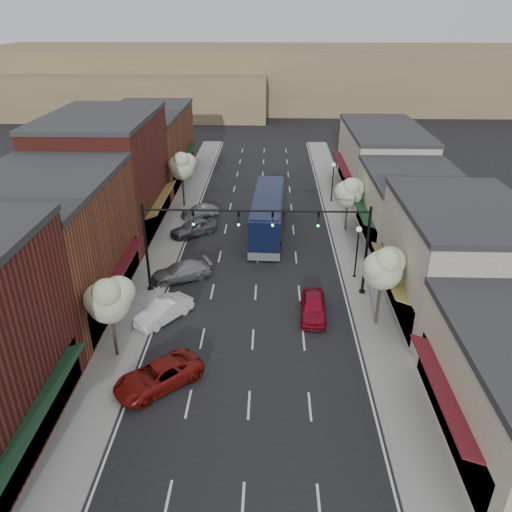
# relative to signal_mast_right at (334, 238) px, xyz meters

# --- Properties ---
(ground) EXTENTS (160.00, 160.00, 0.00)m
(ground) POSITION_rel_signal_mast_right_xyz_m (-5.62, -8.00, -4.62)
(ground) COLOR black
(ground) RESTS_ON ground
(sidewalk_left) EXTENTS (2.80, 73.00, 0.15)m
(sidewalk_left) POSITION_rel_signal_mast_right_xyz_m (-14.02, 10.50, -4.55)
(sidewalk_left) COLOR gray
(sidewalk_left) RESTS_ON ground
(sidewalk_right) EXTENTS (2.80, 73.00, 0.15)m
(sidewalk_right) POSITION_rel_signal_mast_right_xyz_m (2.78, 10.50, -4.55)
(sidewalk_right) COLOR gray
(sidewalk_right) RESTS_ON ground
(curb_left) EXTENTS (0.25, 73.00, 0.17)m
(curb_left) POSITION_rel_signal_mast_right_xyz_m (-12.62, 10.50, -4.55)
(curb_left) COLOR gray
(curb_left) RESTS_ON ground
(curb_right) EXTENTS (0.25, 73.00, 0.17)m
(curb_right) POSITION_rel_signal_mast_right_xyz_m (1.38, 10.50, -4.55)
(curb_right) COLOR gray
(curb_right) RESTS_ON ground
(bldg_left_midnear) EXTENTS (10.14, 14.10, 9.40)m
(bldg_left_midnear) POSITION_rel_signal_mast_right_xyz_m (-19.85, -2.00, 0.03)
(bldg_left_midnear) COLOR brown
(bldg_left_midnear) RESTS_ON ground
(bldg_left_midfar) EXTENTS (10.14, 14.10, 10.90)m
(bldg_left_midfar) POSITION_rel_signal_mast_right_xyz_m (-19.86, 12.00, 0.78)
(bldg_left_midfar) COLOR maroon
(bldg_left_midfar) RESTS_ON ground
(bldg_left_far) EXTENTS (10.14, 18.10, 8.40)m
(bldg_left_far) POSITION_rel_signal_mast_right_xyz_m (-19.84, 28.00, -0.46)
(bldg_left_far) COLOR brown
(bldg_left_far) RESTS_ON ground
(bldg_right_midnear) EXTENTS (9.14, 12.10, 7.90)m
(bldg_right_midnear) POSITION_rel_signal_mast_right_xyz_m (8.10, -2.00, -0.72)
(bldg_right_midnear) COLOR #BEB1A3
(bldg_right_midnear) RESTS_ON ground
(bldg_right_midfar) EXTENTS (9.14, 12.10, 6.40)m
(bldg_right_midfar) POSITION_rel_signal_mast_right_xyz_m (8.08, 10.00, -1.46)
(bldg_right_midfar) COLOR beige
(bldg_right_midfar) RESTS_ON ground
(bldg_right_far) EXTENTS (9.14, 16.10, 7.40)m
(bldg_right_far) POSITION_rel_signal_mast_right_xyz_m (8.09, 24.00, -0.96)
(bldg_right_far) COLOR #BEB1A3
(bldg_right_far) RESTS_ON ground
(hill_far) EXTENTS (120.00, 30.00, 12.00)m
(hill_far) POSITION_rel_signal_mast_right_xyz_m (-5.62, 82.00, 1.38)
(hill_far) COLOR #7A6647
(hill_far) RESTS_ON ground
(hill_near) EXTENTS (50.00, 20.00, 8.00)m
(hill_near) POSITION_rel_signal_mast_right_xyz_m (-30.62, 70.00, -0.62)
(hill_near) COLOR #7A6647
(hill_near) RESTS_ON ground
(signal_mast_right) EXTENTS (8.22, 0.46, 7.00)m
(signal_mast_right) POSITION_rel_signal_mast_right_xyz_m (0.00, 0.00, 0.00)
(signal_mast_right) COLOR black
(signal_mast_right) RESTS_ON ground
(signal_mast_left) EXTENTS (8.22, 0.46, 7.00)m
(signal_mast_left) POSITION_rel_signal_mast_right_xyz_m (-11.24, 0.00, 0.00)
(signal_mast_left) COLOR black
(signal_mast_left) RESTS_ON ground
(tree_right_near) EXTENTS (2.85, 2.65, 5.95)m
(tree_right_near) POSITION_rel_signal_mast_right_xyz_m (2.73, -4.05, -0.17)
(tree_right_near) COLOR #47382B
(tree_right_near) RESTS_ON ground
(tree_right_far) EXTENTS (2.85, 2.65, 5.43)m
(tree_right_far) POSITION_rel_signal_mast_right_xyz_m (2.73, 11.95, -0.63)
(tree_right_far) COLOR #47382B
(tree_right_far) RESTS_ON ground
(tree_left_near) EXTENTS (2.85, 2.65, 5.69)m
(tree_left_near) POSITION_rel_signal_mast_right_xyz_m (-13.87, -8.05, -0.40)
(tree_left_near) COLOR #47382B
(tree_left_near) RESTS_ON ground
(tree_left_far) EXTENTS (2.85, 2.65, 6.13)m
(tree_left_far) POSITION_rel_signal_mast_right_xyz_m (-13.87, 17.95, -0.02)
(tree_left_far) COLOR #47382B
(tree_left_far) RESTS_ON ground
(lamp_post_near) EXTENTS (0.44, 0.44, 4.44)m
(lamp_post_near) POSITION_rel_signal_mast_right_xyz_m (2.18, 2.50, -1.62)
(lamp_post_near) COLOR black
(lamp_post_near) RESTS_ON ground
(lamp_post_far) EXTENTS (0.44, 0.44, 4.44)m
(lamp_post_far) POSITION_rel_signal_mast_right_xyz_m (2.18, 20.00, -1.62)
(lamp_post_far) COLOR black
(lamp_post_far) RESTS_ON ground
(coach_bus) EXTENTS (3.26, 12.56, 3.81)m
(coach_bus) POSITION_rel_signal_mast_right_xyz_m (-4.82, 11.09, -2.64)
(coach_bus) COLOR black
(coach_bus) RESTS_ON ground
(red_hatchback) EXTENTS (2.02, 4.50, 1.50)m
(red_hatchback) POSITION_rel_signal_mast_right_xyz_m (-1.52, -3.07, -3.87)
(red_hatchback) COLOR maroon
(red_hatchback) RESTS_ON ground
(parked_car_a) EXTENTS (5.38, 5.19, 1.42)m
(parked_car_a) POSITION_rel_signal_mast_right_xyz_m (-10.81, -10.58, -3.91)
(parked_car_a) COLOR maroon
(parked_car_a) RESTS_ON ground
(parked_car_b) EXTENTS (3.86, 4.42, 1.44)m
(parked_car_b) POSITION_rel_signal_mast_right_xyz_m (-11.82, -3.89, -3.90)
(parked_car_b) COLOR white
(parked_car_b) RESTS_ON ground
(parked_car_c) EXTENTS (5.15, 3.85, 1.39)m
(parked_car_c) POSITION_rel_signal_mast_right_xyz_m (-11.58, 1.84, -3.93)
(parked_car_c) COLOR gray
(parked_car_c) RESTS_ON ground
(parked_car_d) EXTENTS (4.63, 4.27, 1.54)m
(parked_car_d) POSITION_rel_signal_mast_right_xyz_m (-11.82, 10.50, -3.85)
(parked_car_d) COLOR #56575D
(parked_car_d) RESTS_ON ground
(parked_car_e) EXTENTS (3.84, 3.03, 1.22)m
(parked_car_e) POSITION_rel_signal_mast_right_xyz_m (-11.82, 15.00, -4.01)
(parked_car_e) COLOR gray
(parked_car_e) RESTS_ON ground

